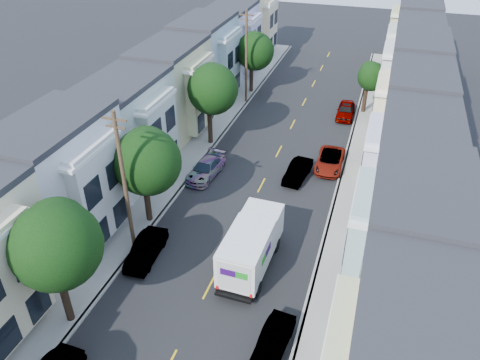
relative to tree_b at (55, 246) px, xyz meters
The scene contains 23 objects.
ground 9.75m from the tree_b, 37.66° to the left, with size 160.00×160.00×0.00m, color black.
road_slab 21.58m from the tree_b, 72.40° to the left, with size 12.00×70.00×0.02m, color black.
curb_left 20.63m from the tree_b, 89.27° to the left, with size 0.30×70.00×0.15m, color gray.
curb_right 24.04m from the tree_b, 58.12° to the left, with size 0.30×70.00×0.15m, color gray.
sidewalk_left 20.65m from the tree_b, 93.02° to the left, with size 2.60×70.00×0.15m, color gray.
sidewalk_right 24.73m from the tree_b, 55.50° to the left, with size 2.60×70.00×0.15m, color gray.
centerline 21.59m from the tree_b, 72.40° to the left, with size 0.12×70.00×0.01m, color gold.
townhouse_row_left 21.21m from the tree_b, 103.72° to the left, with size 5.00×70.00×8.50m, color silver.
townhouse_row_right 27.03m from the tree_b, 48.70° to the left, with size 5.00×70.00×8.50m, color silver.
tree_b is the anchor object (origin of this frame).
tree_c 9.78m from the tree_b, 90.00° to the left, with size 4.70×4.70×7.47m.
tree_d 22.42m from the tree_b, 90.00° to the left, with size 4.58×4.58×7.82m.
tree_e 35.92m from the tree_b, 90.00° to the left, with size 4.31×4.31×7.10m.
tree_far_r 36.58m from the tree_b, 68.83° to the left, with size 3.00×3.00×5.59m.
utility_pole_near 6.88m from the tree_b, 89.98° to the left, with size 1.60×0.26×10.00m.
utility_pole_far 32.87m from the tree_b, 90.00° to the left, with size 1.60×0.26×10.00m.
fedex_truck 11.73m from the tree_b, 42.08° to the left, with size 2.56×6.64×3.18m.
lead_sedan 21.41m from the tree_b, 64.74° to the left, with size 1.45×4.10×1.37m, color black.
parked_left_c 7.93m from the tree_b, 76.95° to the left, with size 1.49×4.22×1.41m, color silver.
parked_left_d 17.61m from the tree_b, 85.24° to the left, with size 1.97×4.69×1.41m, color #34150B.
parked_right_b 12.37m from the tree_b, ahead, with size 1.36×3.84×1.28m, color silver.
parked_right_c 24.67m from the tree_b, 62.39° to the left, with size 2.24×4.85×1.35m, color black.
parked_right_d 34.57m from the tree_b, 70.89° to the left, with size 1.75×4.57×1.48m, color black.
Camera 1 is at (8.19, -19.23, 21.29)m, focal length 35.00 mm.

